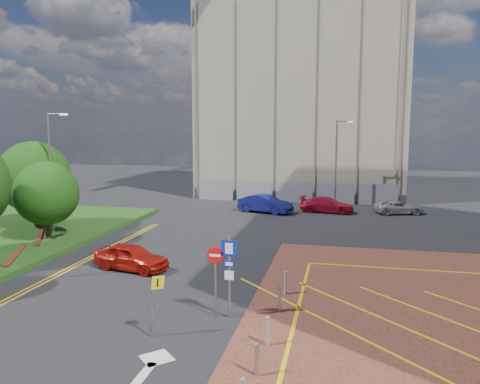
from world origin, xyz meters
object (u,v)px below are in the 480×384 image
(lamp_left_far, at_px, (51,167))
(warning_sign, at_px, (155,298))
(car_red_left, at_px, (131,257))
(car_blue_back, at_px, (265,204))
(tree_d, at_px, (34,177))
(car_red_back, at_px, (327,205))
(lamp_back, at_px, (337,160))
(car_silver_back, at_px, (399,207))
(sign_cluster, at_px, (224,268))
(tree_c, at_px, (46,194))

(lamp_left_far, xyz_separation_m, warning_sign, (12.81, -13.22, -3.23))
(car_red_left, xyz_separation_m, car_blue_back, (4.04, 17.86, 0.10))
(tree_d, relative_size, car_red_back, 1.31)
(lamp_left_far, xyz_separation_m, car_red_left, (8.52, -6.07, -3.98))
(lamp_back, bearing_deg, car_silver_back, -24.00)
(lamp_left_far, distance_m, car_silver_back, 27.74)
(lamp_left_far, distance_m, warning_sign, 18.69)
(lamp_back, bearing_deg, car_red_back, -103.80)
(car_blue_back, relative_size, car_red_back, 1.02)
(lamp_left_far, height_order, car_red_back, lamp_left_far)
(car_blue_back, xyz_separation_m, car_red_back, (5.22, 1.27, -0.11))
(car_blue_back, bearing_deg, car_red_left, -175.05)
(car_blue_back, bearing_deg, tree_d, 144.09)
(tree_d, relative_size, car_red_left, 1.53)
(lamp_left_far, bearing_deg, warning_sign, -45.92)
(car_red_back, bearing_deg, warning_sign, 177.45)
(sign_cluster, xyz_separation_m, car_red_back, (3.06, 24.08, -1.28))
(tree_c, relative_size, car_blue_back, 1.04)
(tree_d, bearing_deg, sign_cluster, -35.58)
(lamp_left_far, height_order, warning_sign, lamp_left_far)
(tree_d, xyz_separation_m, warning_sign, (14.89, -14.22, -2.44))
(tree_d, relative_size, lamp_left_far, 0.76)
(tree_d, distance_m, car_silver_back, 28.99)
(car_blue_back, bearing_deg, car_silver_back, -62.99)
(tree_c, xyz_separation_m, car_red_back, (16.86, 15.06, -2.52))
(tree_c, relative_size, sign_cluster, 1.53)
(tree_c, height_order, car_red_back, tree_c)
(lamp_back, bearing_deg, tree_d, -143.91)
(tree_d, distance_m, lamp_back, 25.47)
(lamp_back, relative_size, car_blue_back, 1.70)
(car_red_left, bearing_deg, warning_sign, -137.26)
(tree_c, distance_m, car_red_left, 8.98)
(warning_sign, xyz_separation_m, car_silver_back, (10.99, 26.86, -0.87))
(tree_c, distance_m, sign_cluster, 16.53)
(lamp_back, relative_size, sign_cluster, 2.50)
(tree_c, height_order, car_silver_back, tree_c)
(lamp_back, xyz_separation_m, warning_sign, (-5.69, -29.22, -2.93))
(tree_c, bearing_deg, car_red_left, -28.15)
(tree_d, distance_m, sign_cluster, 20.74)
(lamp_left_far, height_order, car_red_left, lamp_left_far)
(tree_d, xyz_separation_m, car_silver_back, (25.88, 12.64, -3.31))
(sign_cluster, bearing_deg, car_silver_back, 69.77)
(tree_c, relative_size, tree_d, 0.81)
(warning_sign, distance_m, car_silver_back, 29.04)
(lamp_left_far, bearing_deg, lamp_back, 40.86)
(tree_c, relative_size, car_red_back, 1.06)
(lamp_left_far, xyz_separation_m, car_blue_back, (12.56, 11.79, -3.88))
(tree_d, distance_m, lamp_left_far, 2.44)
(lamp_left_far, height_order, sign_cluster, lamp_left_far)
(warning_sign, relative_size, car_red_back, 0.49)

